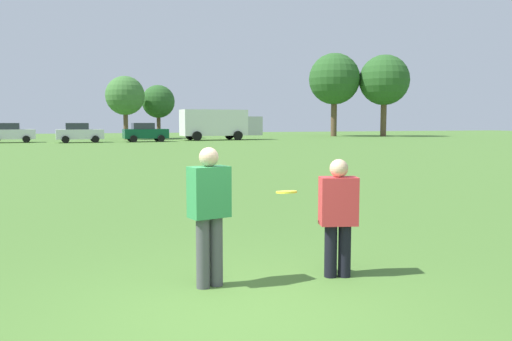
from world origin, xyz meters
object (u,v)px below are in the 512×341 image
object	(u,v)px
frisbee	(286,192)
player_thrower	(209,209)
player_defender	(338,212)
box_truck	(219,123)
parked_car_far_right	(145,132)
parked_car_mid_right	(10,133)
parked_car_near_right	(79,133)
traffic_cone	(208,187)

from	to	relation	value
frisbee	player_thrower	bearing A→B (deg)	-176.86
player_defender	frisbee	world-z (taller)	player_defender
box_truck	frisbee	bearing A→B (deg)	-104.45
player_thrower	player_defender	bearing A→B (deg)	-5.45
player_defender	parked_car_far_right	world-z (taller)	parked_car_far_right
frisbee	box_truck	size ratio (longest dim) A/B	0.03
parked_car_mid_right	parked_car_near_right	bearing A→B (deg)	-18.20
parked_car_far_right	box_truck	xyz separation A→B (m)	(8.05, 2.18, 0.83)
player_thrower	frisbee	size ratio (longest dim) A/B	6.25
player_thrower	player_defender	world-z (taller)	player_thrower
player_defender	parked_car_near_right	world-z (taller)	parked_car_near_right
traffic_cone	parked_car_far_right	distance (m)	37.58
parked_car_near_right	box_truck	distance (m)	14.25
player_thrower	frisbee	distance (m)	1.04
parked_car_mid_right	frisbee	bearing A→B (deg)	-80.39
player_thrower	frisbee	world-z (taller)	player_thrower
parked_car_near_right	box_truck	bearing A→B (deg)	8.28
traffic_cone	box_truck	bearing A→B (deg)	74.09
parked_car_far_right	traffic_cone	bearing A→B (deg)	-94.94
frisbee	parked_car_near_right	distance (m)	45.10
player_thrower	player_defender	distance (m)	1.67
parked_car_far_right	box_truck	bearing A→B (deg)	15.14
parked_car_near_right	box_truck	world-z (taller)	box_truck
player_thrower	traffic_cone	world-z (taller)	player_thrower
player_defender	traffic_cone	bearing A→B (deg)	88.35
player_defender	box_truck	distance (m)	48.71
frisbee	box_truck	distance (m)	48.65
player_thrower	player_defender	size ratio (longest dim) A/B	1.11
parked_car_near_right	parked_car_far_right	world-z (taller)	same
traffic_cone	parked_car_mid_right	xyz separation A→B (m)	(-8.81, 39.54, 0.69)
player_defender	parked_car_mid_right	distance (m)	48.03
player_defender	player_thrower	bearing A→B (deg)	174.55
traffic_cone	box_truck	size ratio (longest dim) A/B	0.06
player_defender	frisbee	distance (m)	0.71
player_defender	frisbee	xyz separation A→B (m)	(-0.63, 0.21, 0.26)
parked_car_mid_right	box_truck	size ratio (longest dim) A/B	0.50
parked_car_mid_right	box_truck	xyz separation A→B (m)	(20.11, 0.07, 0.83)
box_truck	traffic_cone	bearing A→B (deg)	-105.91
parked_car_mid_right	parked_car_near_right	distance (m)	6.34
frisbee	player_defender	bearing A→B (deg)	-18.82
parked_car_mid_right	box_truck	distance (m)	20.12
frisbee	parked_car_near_right	xyz separation A→B (m)	(-1.94, 45.06, -0.18)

